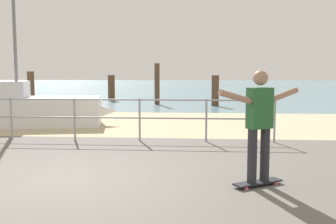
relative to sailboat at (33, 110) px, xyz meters
name	(u,v)px	position (x,y,z in m)	size (l,w,h in m)	color
ground_plane	(36,204)	(2.97, -6.92, -0.52)	(24.00, 10.00, 0.04)	#605B56
beach_strip	(134,123)	(2.97, 1.08, -0.52)	(24.00, 6.00, 0.04)	tan
sea_surface	(178,87)	(2.97, 29.08, -0.52)	(72.00, 50.00, 0.04)	slate
railing_fence	(43,112)	(1.23, -2.32, 0.18)	(11.33, 0.05, 1.05)	gray
sailboat	(33,110)	(0.00, 0.00, 0.00)	(5.07, 2.20, 4.71)	silver
skateboard	(258,183)	(5.96, -5.94, -0.45)	(0.78, 0.59, 0.08)	black
skateboarder	(259,119)	(5.96, -5.94, 0.50)	(1.27, 0.84, 1.65)	#26262B
groyne_post_0	(31,89)	(-2.72, 6.18, 0.31)	(0.31, 0.31, 1.67)	#513826
groyne_post_1	(111,88)	(0.15, 10.43, 0.20)	(0.39, 0.39, 1.45)	#513826
groyne_post_2	(157,84)	(3.01, 7.94, 0.51)	(0.26, 0.26, 2.06)	#513826
groyne_post_3	(215,91)	(5.88, 7.34, 0.22)	(0.35, 0.35, 1.48)	#513826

